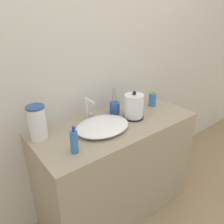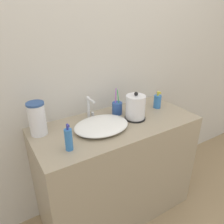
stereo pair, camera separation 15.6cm
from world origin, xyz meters
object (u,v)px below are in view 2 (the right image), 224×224
Objects in this scene: toothbrush_cup at (117,108)px; shampoo_bottle at (157,101)px; lotion_bottle at (69,139)px; electric_kettle at (135,108)px; water_pitcher at (37,119)px; faucet at (90,107)px.

toothbrush_cup is 0.37m from shampoo_bottle.
shampoo_bottle is (0.87, 0.19, -0.01)m from lotion_bottle.
water_pitcher is at bearing 166.98° from electric_kettle.
water_pitcher is (-0.10, 0.28, 0.04)m from lotion_bottle.
shampoo_bottle is at bearing 13.78° from electric_kettle.
faucet reaches higher than lotion_bottle.
toothbrush_cup is at bearing 27.48° from lotion_bottle.
water_pitcher is at bearing 110.36° from lotion_bottle.
lotion_bottle is 0.89m from shampoo_bottle.
electric_kettle is at bearing -63.93° from toothbrush_cup.
faucet is 0.80× the size of electric_kettle.
faucet is at bearing 168.73° from shampoo_bottle.
shampoo_bottle is at bearing -11.61° from toothbrush_cup.
lotion_bottle is at bearing -133.44° from faucet.
electric_kettle is 1.50× the size of shampoo_bottle.
faucet is 0.35m from electric_kettle.
electric_kettle reaches higher than shampoo_bottle.
toothbrush_cup reaches higher than shampoo_bottle.
toothbrush_cup is at bearing -1.34° from water_pitcher.
toothbrush_cup is 1.23× the size of lotion_bottle.
lotion_bottle reaches higher than shampoo_bottle.
lotion_bottle is (-0.58, -0.12, -0.02)m from electric_kettle.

